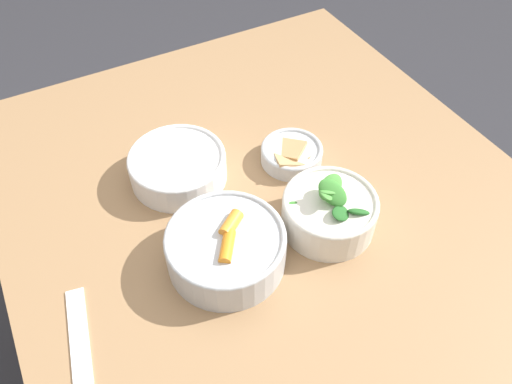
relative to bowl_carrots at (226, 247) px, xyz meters
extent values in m
plane|color=#2D2D33|center=(0.07, -0.13, -0.82)|extent=(10.00, 10.00, 0.00)
cube|color=#99724C|center=(0.07, -0.13, -0.05)|extent=(1.13, 0.96, 0.03)
cube|color=olive|center=(0.57, -0.55, -0.44)|extent=(0.06, 0.06, 0.75)
cube|color=olive|center=(0.57, 0.28, -0.44)|extent=(0.06, 0.06, 0.75)
cylinder|color=silver|center=(0.00, 0.00, -0.01)|extent=(0.20, 0.20, 0.06)
torus|color=silver|center=(0.00, 0.00, 0.03)|extent=(0.20, 0.20, 0.01)
cylinder|color=orange|center=(0.01, 0.00, 0.01)|extent=(0.03, 0.05, 0.02)
cylinder|color=orange|center=(-0.05, -0.03, 0.01)|extent=(0.05, 0.04, 0.02)
cylinder|color=orange|center=(0.00, -0.01, 0.01)|extent=(0.03, 0.05, 0.02)
cylinder|color=orange|center=(-0.01, 0.01, 0.01)|extent=(0.06, 0.04, 0.02)
cylinder|color=orange|center=(0.02, -0.02, 0.03)|extent=(0.05, 0.05, 0.02)
cylinder|color=orange|center=(-0.02, 0.01, 0.03)|extent=(0.06, 0.05, 0.02)
cylinder|color=silver|center=(-0.02, -0.19, -0.01)|extent=(0.16, 0.16, 0.06)
torus|color=silver|center=(-0.02, -0.19, 0.03)|extent=(0.16, 0.16, 0.01)
ellipsoid|color=#235B23|center=(-0.06, -0.22, 0.02)|extent=(0.04, 0.05, 0.04)
ellipsoid|color=#235B23|center=(-0.05, -0.19, 0.03)|extent=(0.04, 0.05, 0.03)
ellipsoid|color=#3D8433|center=(-0.02, -0.19, 0.05)|extent=(0.06, 0.06, 0.05)
ellipsoid|color=#4C933D|center=(-0.01, -0.18, 0.05)|extent=(0.04, 0.03, 0.03)
ellipsoid|color=#4C933D|center=(0.00, -0.20, 0.05)|extent=(0.05, 0.06, 0.04)
ellipsoid|color=#4C933D|center=(-0.01, -0.19, 0.05)|extent=(0.03, 0.04, 0.03)
ellipsoid|color=#3D8433|center=(0.00, -0.14, 0.02)|extent=(0.05, 0.06, 0.03)
cylinder|color=white|center=(0.22, 0.00, -0.01)|extent=(0.18, 0.18, 0.05)
torus|color=white|center=(0.22, 0.00, 0.02)|extent=(0.18, 0.18, 0.01)
cylinder|color=brown|center=(0.22, 0.00, -0.02)|extent=(0.17, 0.17, 0.03)
ellipsoid|color=#AD7551|center=(0.27, 0.02, 0.00)|extent=(0.01, 0.01, 0.01)
ellipsoid|color=#AD7551|center=(0.16, 0.00, 0.00)|extent=(0.01, 0.01, 0.01)
ellipsoid|color=#A36B4C|center=(0.22, -0.04, 0.00)|extent=(0.01, 0.01, 0.01)
ellipsoid|color=#A36B4C|center=(0.22, 0.02, 0.00)|extent=(0.01, 0.01, 0.01)
ellipsoid|color=#A36B4C|center=(0.18, 0.00, 0.00)|extent=(0.01, 0.01, 0.01)
ellipsoid|color=#AD7551|center=(0.16, -0.01, 0.00)|extent=(0.01, 0.01, 0.01)
ellipsoid|color=#8E5B3D|center=(0.23, -0.06, 0.00)|extent=(0.01, 0.01, 0.01)
ellipsoid|color=#8E5B3D|center=(0.20, 0.00, 0.00)|extent=(0.01, 0.01, 0.01)
ellipsoid|color=#8E5B3D|center=(0.18, -0.02, 0.00)|extent=(0.01, 0.01, 0.01)
ellipsoid|color=#AD7551|center=(0.15, 0.00, 0.00)|extent=(0.01, 0.01, 0.01)
ellipsoid|color=#AD7551|center=(0.27, 0.05, 0.00)|extent=(0.01, 0.01, 0.01)
ellipsoid|color=#AD7551|center=(0.15, 0.01, 0.00)|extent=(0.01, 0.01, 0.01)
ellipsoid|color=#A36B4C|center=(0.20, -0.08, 0.00)|extent=(0.01, 0.01, 0.01)
ellipsoid|color=#AD7551|center=(0.21, 0.04, 0.00)|extent=(0.01, 0.01, 0.01)
ellipsoid|color=#A36B4C|center=(0.26, 0.01, 0.00)|extent=(0.01, 0.01, 0.01)
ellipsoid|color=#8E5B3D|center=(0.26, 0.00, 0.00)|extent=(0.01, 0.01, 0.01)
cylinder|color=tan|center=(0.21, 0.02, 0.01)|extent=(0.03, 0.03, 0.01)
cylinder|color=beige|center=(0.27, -0.03, 0.01)|extent=(0.03, 0.03, 0.01)
cylinder|color=silver|center=(0.15, -0.22, -0.02)|extent=(0.12, 0.12, 0.03)
torus|color=silver|center=(0.15, -0.22, -0.01)|extent=(0.12, 0.12, 0.01)
cube|color=tan|center=(0.15, -0.24, -0.02)|extent=(0.06, 0.07, 0.02)
cube|color=tan|center=(0.16, -0.21, -0.01)|extent=(0.07, 0.06, 0.01)
cube|color=tan|center=(0.13, -0.20, -0.01)|extent=(0.06, 0.06, 0.03)
cube|color=tan|center=(0.16, -0.21, -0.01)|extent=(0.08, 0.07, 0.02)
cube|color=silver|center=(-0.07, 0.27, -0.04)|extent=(0.27, 0.07, 0.00)
camera|label=1|loc=(-0.44, 0.18, 0.67)|focal=35.00mm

